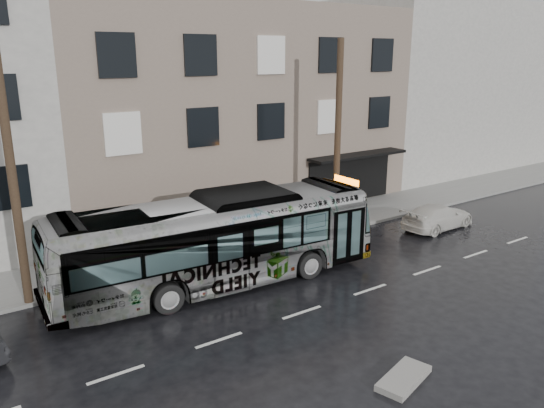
# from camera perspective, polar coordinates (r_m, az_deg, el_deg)

# --- Properties ---
(ground) EXTENTS (120.00, 120.00, 0.00)m
(ground) POSITION_cam_1_polar(r_m,az_deg,el_deg) (20.17, -1.16, -8.90)
(ground) COLOR black
(ground) RESTS_ON ground
(sidewalk) EXTENTS (90.00, 3.60, 0.15)m
(sidewalk) POSITION_cam_1_polar(r_m,az_deg,el_deg) (24.08, -7.62, -4.65)
(sidewalk) COLOR gray
(sidewalk) RESTS_ON ground
(building_taupe) EXTENTS (20.00, 12.00, 11.00)m
(building_taupe) POSITION_cam_1_polar(r_m,az_deg,el_deg) (31.95, -6.37, 10.43)
(building_taupe) COLOR gray
(building_taupe) RESTS_ON ground
(building_filler) EXTENTS (18.00, 12.00, 12.00)m
(building_filler) POSITION_cam_1_polar(r_m,az_deg,el_deg) (44.18, 16.36, 12.00)
(building_filler) COLOR #B9B6AF
(building_filler) RESTS_ON ground
(utility_pole_front) EXTENTS (0.30, 0.30, 9.00)m
(utility_pole_front) POSITION_cam_1_polar(r_m,az_deg,el_deg) (25.21, 7.07, 7.05)
(utility_pole_front) COLOR #3E2F1F
(utility_pole_front) RESTS_ON sidewalk
(utility_pole_rear) EXTENTS (0.30, 0.30, 9.00)m
(utility_pole_rear) POSITION_cam_1_polar(r_m,az_deg,el_deg) (19.18, -26.19, 2.80)
(utility_pole_rear) COLOR #3E2F1F
(utility_pole_rear) RESTS_ON sidewalk
(sign_post) EXTENTS (0.06, 0.06, 2.40)m
(sign_post) POSITION_cam_1_polar(r_m,az_deg,el_deg) (26.62, 8.61, 0.19)
(sign_post) COLOR slate
(sign_post) RESTS_ON sidewalk
(bus) EXTENTS (12.69, 3.79, 3.49)m
(bus) POSITION_cam_1_polar(r_m,az_deg,el_deg) (19.84, -5.94, -3.98)
(bus) COLOR #B2B2B2
(bus) RESTS_ON ground
(white_sedan) EXTENTS (4.37, 1.95, 1.24)m
(white_sedan) POSITION_cam_1_polar(r_m,az_deg,el_deg) (27.75, 17.38, -1.29)
(white_sedan) COLOR silver
(white_sedan) RESTS_ON ground
(slush_pile) EXTENTS (1.95, 1.26, 0.18)m
(slush_pile) POSITION_cam_1_polar(r_m,az_deg,el_deg) (15.30, 13.99, -17.72)
(slush_pile) COLOR #9C9A94
(slush_pile) RESTS_ON ground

